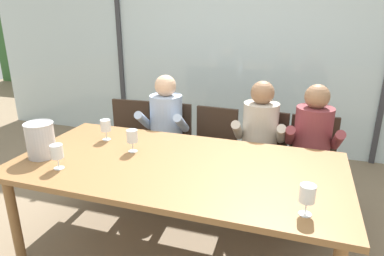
# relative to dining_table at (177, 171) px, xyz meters

# --- Properties ---
(ground) EXTENTS (14.00, 14.00, 0.00)m
(ground) POSITION_rel_dining_table_xyz_m (0.00, 1.00, -0.69)
(ground) COLOR #847056
(window_glass_panel) EXTENTS (7.53, 0.03, 2.60)m
(window_glass_panel) POSITION_rel_dining_table_xyz_m (0.00, 2.29, 0.61)
(window_glass_panel) COLOR silver
(window_glass_panel) RESTS_ON ground
(window_mullion_left) EXTENTS (0.06, 0.06, 2.60)m
(window_mullion_left) POSITION_rel_dining_table_xyz_m (-1.69, 2.27, 0.61)
(window_mullion_left) COLOR #38383D
(window_mullion_left) RESTS_ON ground
(hillside_vineyard) EXTENTS (13.53, 2.40, 1.78)m
(hillside_vineyard) POSITION_rel_dining_table_xyz_m (0.00, 6.08, 0.21)
(hillside_vineyard) COLOR #386633
(hillside_vineyard) RESTS_ON ground
(dining_table) EXTENTS (2.33, 1.16, 0.75)m
(dining_table) POSITION_rel_dining_table_xyz_m (0.00, 0.00, 0.00)
(dining_table) COLOR olive
(dining_table) RESTS_ON ground
(chair_near_curtain) EXTENTS (0.47, 0.47, 0.87)m
(chair_near_curtain) POSITION_rel_dining_table_xyz_m (-0.92, 0.96, -0.18)
(chair_near_curtain) COLOR #332319
(chair_near_curtain) RESTS_ON ground
(chair_left_of_center) EXTENTS (0.46, 0.46, 0.87)m
(chair_left_of_center) POSITION_rel_dining_table_xyz_m (-0.46, 0.99, -0.18)
(chair_left_of_center) COLOR #332319
(chair_left_of_center) RESTS_ON ground
(chair_center) EXTENTS (0.46, 0.46, 0.87)m
(chair_center) POSITION_rel_dining_table_xyz_m (0.02, 0.97, -0.18)
(chair_center) COLOR #332319
(chair_center) RESTS_ON ground
(chair_right_of_center) EXTENTS (0.50, 0.50, 0.87)m
(chair_right_of_center) POSITION_rel_dining_table_xyz_m (0.49, 1.00, -0.18)
(chair_right_of_center) COLOR #332319
(chair_right_of_center) RESTS_ON ground
(chair_near_window_right) EXTENTS (0.46, 0.46, 0.87)m
(chair_near_window_right) POSITION_rel_dining_table_xyz_m (0.95, 0.98, -0.18)
(chair_near_window_right) COLOR #332319
(chair_near_window_right) RESTS_ON ground
(person_pale_blue_shirt) EXTENTS (0.48, 0.63, 1.19)m
(person_pale_blue_shirt) POSITION_rel_dining_table_xyz_m (-0.45, 0.85, -0.00)
(person_pale_blue_shirt) COLOR #9EB2D1
(person_pale_blue_shirt) RESTS_ON ground
(person_beige_jumper) EXTENTS (0.47, 0.62, 1.19)m
(person_beige_jumper) POSITION_rel_dining_table_xyz_m (0.47, 0.85, -0.00)
(person_beige_jumper) COLOR #B7AD9E
(person_beige_jumper) RESTS_ON ground
(person_maroon_top) EXTENTS (0.47, 0.62, 1.19)m
(person_maroon_top) POSITION_rel_dining_table_xyz_m (0.92, 0.85, -0.00)
(person_maroon_top) COLOR brown
(person_maroon_top) RESTS_ON ground
(ice_bucket_primary) EXTENTS (0.21, 0.21, 0.26)m
(ice_bucket_primary) POSITION_rel_dining_table_xyz_m (-0.99, -0.20, 0.20)
(ice_bucket_primary) COLOR #B7B7BC
(ice_bucket_primary) RESTS_ON dining_table
(wine_glass_by_left_taster) EXTENTS (0.08, 0.08, 0.17)m
(wine_glass_by_left_taster) POSITION_rel_dining_table_xyz_m (-0.40, 0.10, 0.19)
(wine_glass_by_left_taster) COLOR silver
(wine_glass_by_left_taster) RESTS_ON dining_table
(wine_glass_near_bucket) EXTENTS (0.08, 0.08, 0.17)m
(wine_glass_near_bucket) POSITION_rel_dining_table_xyz_m (-0.74, -0.33, 0.18)
(wine_glass_near_bucket) COLOR silver
(wine_glass_near_bucket) RESTS_ON dining_table
(wine_glass_center_pour) EXTENTS (0.08, 0.08, 0.17)m
(wine_glass_center_pour) POSITION_rel_dining_table_xyz_m (-0.72, 0.25, 0.19)
(wine_glass_center_pour) COLOR silver
(wine_glass_center_pour) RESTS_ON dining_table
(wine_glass_by_right_taster) EXTENTS (0.08, 0.08, 0.17)m
(wine_glass_by_right_taster) POSITION_rel_dining_table_xyz_m (0.88, -0.39, 0.18)
(wine_glass_by_right_taster) COLOR silver
(wine_glass_by_right_taster) RESTS_ON dining_table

